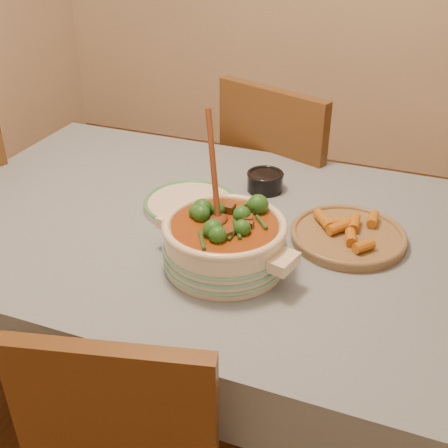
% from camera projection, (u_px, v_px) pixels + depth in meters
% --- Properties ---
extents(floor, '(4.50, 4.50, 0.00)m').
position_uv_depth(floor, '(215.00, 407.00, 1.98)').
color(floor, '#4F2E16').
rests_on(floor, ground).
extents(dining_table, '(1.68, 1.08, 0.76)m').
position_uv_depth(dining_table, '(213.00, 250.00, 1.64)').
color(dining_table, brown).
rests_on(dining_table, floor).
extents(stew_casserole, '(0.39, 0.36, 0.36)m').
position_uv_depth(stew_casserole, '(225.00, 239.00, 1.38)').
color(stew_casserole, beige).
rests_on(stew_casserole, dining_table).
extents(white_plate, '(0.29, 0.29, 0.02)m').
position_uv_depth(white_plate, '(190.00, 203.00, 1.67)').
color(white_plate, silver).
rests_on(white_plate, dining_table).
extents(condiment_bowl, '(0.12, 0.12, 0.06)m').
position_uv_depth(condiment_bowl, '(265.00, 180.00, 1.76)').
color(condiment_bowl, black).
rests_on(condiment_bowl, dining_table).
extents(fried_plate, '(0.33, 0.33, 0.05)m').
position_uv_depth(fried_plate, '(348.00, 234.00, 1.51)').
color(fried_plate, '#947851').
rests_on(fried_plate, dining_table).
extents(chair_far, '(0.59, 0.59, 0.98)m').
position_uv_depth(chair_far, '(286.00, 187.00, 2.23)').
color(chair_far, brown).
rests_on(chair_far, floor).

